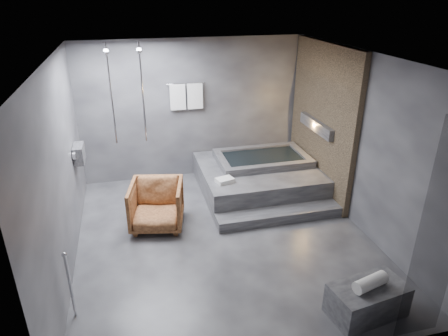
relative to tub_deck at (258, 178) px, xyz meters
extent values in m
plane|color=#2A2A2C|center=(-1.05, -1.45, -0.25)|extent=(5.00, 5.00, 0.00)
cube|color=#464648|center=(-1.05, -1.45, 2.55)|extent=(4.50, 5.00, 0.04)
cube|color=#333338|center=(-1.05, 1.05, 1.15)|extent=(4.50, 0.04, 2.80)
cube|color=#333338|center=(-1.05, -3.95, 1.15)|extent=(4.50, 0.04, 2.80)
cube|color=#333338|center=(-3.30, -1.45, 1.15)|extent=(0.04, 5.00, 2.80)
cube|color=#333338|center=(1.20, -1.45, 1.15)|extent=(0.04, 5.00, 2.80)
cube|color=#8D7453|center=(1.14, -0.20, 1.15)|extent=(0.10, 2.40, 2.78)
cube|color=#FF9938|center=(1.06, -0.20, 1.05)|extent=(0.14, 1.20, 0.20)
cube|color=slate|center=(-3.21, -0.05, 0.85)|extent=(0.16, 0.42, 0.30)
imported|color=beige|center=(-3.20, -0.15, 0.80)|extent=(0.08, 0.08, 0.21)
imported|color=beige|center=(-3.20, 0.05, 0.78)|extent=(0.07, 0.07, 0.15)
cylinder|color=silver|center=(-2.05, 0.60, 1.65)|extent=(0.04, 0.04, 1.80)
cylinder|color=silver|center=(-2.60, 0.60, 1.65)|extent=(0.04, 0.04, 1.80)
cylinder|color=silver|center=(-1.20, 0.99, 1.70)|extent=(0.75, 0.02, 0.02)
cube|color=white|center=(-1.37, 0.97, 1.45)|extent=(0.30, 0.06, 0.50)
cube|color=white|center=(-1.03, 0.97, 1.45)|extent=(0.30, 0.06, 0.50)
cylinder|color=silver|center=(-3.20, -2.65, 0.20)|extent=(0.04, 0.04, 0.90)
cube|color=black|center=(0.60, -3.90, 1.10)|extent=(0.55, 0.01, 2.60)
cube|color=#2E2E31|center=(0.00, 0.00, 0.00)|extent=(2.20, 2.00, 0.50)
cube|color=#2E2E31|center=(0.00, -1.18, -0.16)|extent=(2.20, 0.36, 0.18)
cube|color=#2E2E30|center=(0.24, -3.46, -0.04)|extent=(0.98, 0.63, 0.41)
imported|color=#4C2813|center=(-2.03, -0.86, 0.14)|extent=(0.99, 1.01, 0.78)
cylinder|color=white|center=(0.22, -3.48, 0.24)|extent=(0.47, 0.27, 0.16)
cube|color=silver|center=(-0.80, -0.52, 0.29)|extent=(0.34, 0.29, 0.08)
camera|label=1|loc=(-2.34, -6.66, 3.39)|focal=32.00mm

